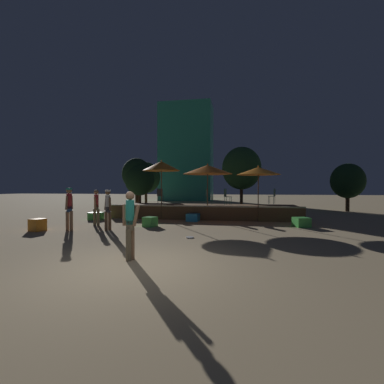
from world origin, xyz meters
The scene contains 25 objects.
ground_plane centered at (0.00, 0.00, 0.00)m, with size 120.00×120.00×0.00m, color tan.
wooden_deck centered at (0.37, 9.77, 0.36)m, with size 10.61×2.85×0.80m.
patio_umbrella_0 centered at (-1.87, 8.35, 2.95)m, with size 2.07×2.07×3.30m.
patio_umbrella_1 centered at (0.68, 8.50, 2.74)m, with size 2.67×2.67×3.06m.
patio_umbrella_2 centered at (3.33, 8.31, 2.62)m, with size 2.24×2.24×2.90m.
cube_seat_0 centered at (-5.75, 3.85, 0.25)m, with size 0.58×0.58×0.50m.
cube_seat_1 centered at (-1.63, 5.76, 0.22)m, with size 0.65×0.65×0.43m.
cube_seat_2 centered at (-0.02, 7.93, 0.20)m, with size 0.68×0.68×0.39m.
cube_seat_3 centered at (5.10, 6.83, 0.21)m, with size 0.76×0.76×0.42m.
cube_seat_4 centered at (-5.36, 7.57, 0.20)m, with size 0.66×0.66×0.41m.
person_0 centered at (-4.48, 4.08, 1.00)m, with size 0.30×0.47×1.76m.
person_1 centered at (-4.13, 5.53, 0.89)m, with size 0.29×0.53×1.67m.
person_3 centered at (-0.31, 0.55, 0.90)m, with size 0.47×0.29×1.67m.
person_4 centered at (-2.99, 4.47, 0.94)m, with size 0.44×0.31×1.68m.
bistro_chair_0 centered at (1.68, 9.20, 1.34)m, with size 0.43×0.42×0.90m.
bistro_chair_1 centered at (-2.47, 10.06, 1.34)m, with size 0.40×0.40×0.90m.
bistro_chair_2 centered at (0.60, 9.45, 1.34)m, with size 0.41×0.40×0.90m.
bistro_chair_3 centered at (4.37, 10.47, 1.34)m, with size 0.45×0.44×0.90m.
frisbee_disc centered at (0.62, 3.51, 0.02)m, with size 0.28×0.28×0.03m.
background_tree_0 centered at (-6.30, 16.38, 2.47)m, with size 2.60×2.60×3.91m.
background_tree_1 centered at (2.65, 18.27, 3.50)m, with size 3.49×3.49×5.43m.
background_tree_2 centered at (10.29, 15.29, 2.25)m, with size 2.34×2.34×3.55m.
background_tree_3 centered at (-7.26, 20.61, 2.81)m, with size 3.00×3.00×4.47m.
background_tree_4 centered at (-6.73, 16.74, 2.98)m, with size 2.61×2.61×4.44m.
distant_building centered at (-4.60, 29.30, 6.54)m, with size 7.02×4.15×13.07m.
Camera 1 is at (2.25, -5.32, 1.77)m, focal length 24.00 mm.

